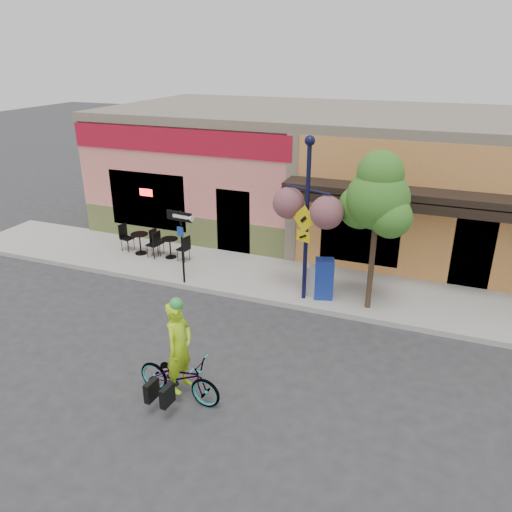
# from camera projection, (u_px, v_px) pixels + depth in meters

# --- Properties ---
(ground) EXTENTS (90.00, 90.00, 0.00)m
(ground) POSITION_uv_depth(u_px,v_px,m) (286.00, 317.00, 13.11)
(ground) COLOR #2D2D30
(ground) RESTS_ON ground
(sidewalk) EXTENTS (24.00, 3.00, 0.15)m
(sidewalk) POSITION_uv_depth(u_px,v_px,m) (307.00, 284.00, 14.80)
(sidewalk) COLOR #9E9B93
(sidewalk) RESTS_ON ground
(curb) EXTENTS (24.00, 0.12, 0.15)m
(curb) POSITION_uv_depth(u_px,v_px,m) (293.00, 306.00, 13.55)
(curb) COLOR #A8A59E
(curb) RESTS_ON ground
(building) EXTENTS (18.20, 8.20, 4.50)m
(building) POSITION_uv_depth(u_px,v_px,m) (350.00, 172.00, 18.69)
(building) COLOR #E1796F
(building) RESTS_ON ground
(bicycle) EXTENTS (1.91, 0.79, 0.98)m
(bicycle) POSITION_uv_depth(u_px,v_px,m) (179.00, 377.00, 9.93)
(bicycle) COLOR maroon
(bicycle) RESTS_ON ground
(cyclist_rider) EXTENTS (0.51, 0.73, 1.90)m
(cyclist_rider) POSITION_uv_depth(u_px,v_px,m) (180.00, 358.00, 9.74)
(cyclist_rider) COLOR #AEE418
(cyclist_rider) RESTS_ON ground
(lamp_post) EXTENTS (1.53, 1.05, 4.45)m
(lamp_post) POSITION_uv_depth(u_px,v_px,m) (307.00, 222.00, 12.97)
(lamp_post) COLOR #111235
(lamp_post) RESTS_ON sidewalk
(one_way_sign) EXTENTS (0.86, 0.27, 2.20)m
(one_way_sign) POSITION_uv_depth(u_px,v_px,m) (182.00, 248.00, 14.32)
(one_way_sign) COLOR black
(one_way_sign) RESTS_ON sidewalk
(cafe_set_left) EXTENTS (1.66, 1.02, 0.93)m
(cafe_set_left) POSITION_uv_depth(u_px,v_px,m) (140.00, 241.00, 16.63)
(cafe_set_left) COLOR black
(cafe_set_left) RESTS_ON sidewalk
(cafe_set_right) EXTENTS (1.56, 0.97, 0.88)m
(cafe_set_right) POSITION_uv_depth(u_px,v_px,m) (170.00, 245.00, 16.33)
(cafe_set_right) COLOR black
(cafe_set_right) RESTS_ON sidewalk
(newspaper_box_blue) EXTENTS (0.61, 0.57, 1.12)m
(newspaper_box_blue) POSITION_uv_depth(u_px,v_px,m) (324.00, 279.00, 13.65)
(newspaper_box_blue) COLOR navy
(newspaper_box_blue) RESTS_ON sidewalk
(newspaper_box_grey) EXTENTS (0.48, 0.46, 0.85)m
(newspaper_box_grey) POSITION_uv_depth(u_px,v_px,m) (316.00, 282.00, 13.80)
(newspaper_box_grey) COLOR #A7A7A7
(newspaper_box_grey) RESTS_ON sidewalk
(street_tree) EXTENTS (1.96, 1.96, 4.23)m
(street_tree) POSITION_uv_depth(u_px,v_px,m) (375.00, 232.00, 12.52)
(street_tree) COLOR #3D7A26
(street_tree) RESTS_ON sidewalk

